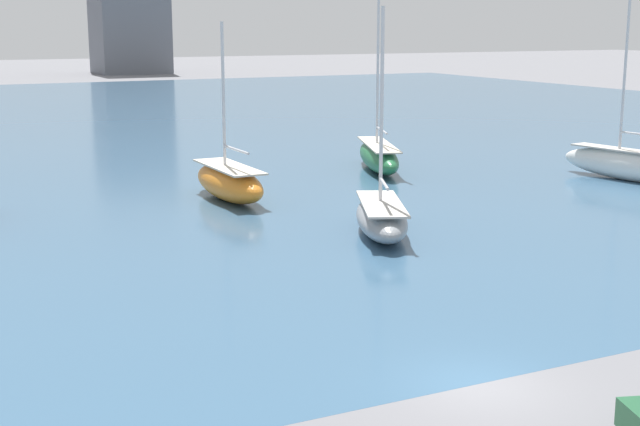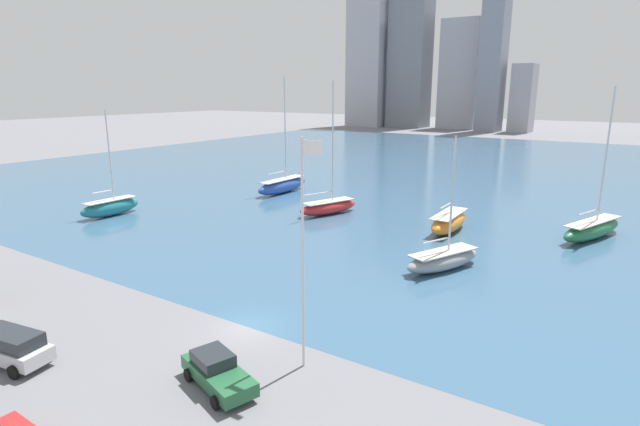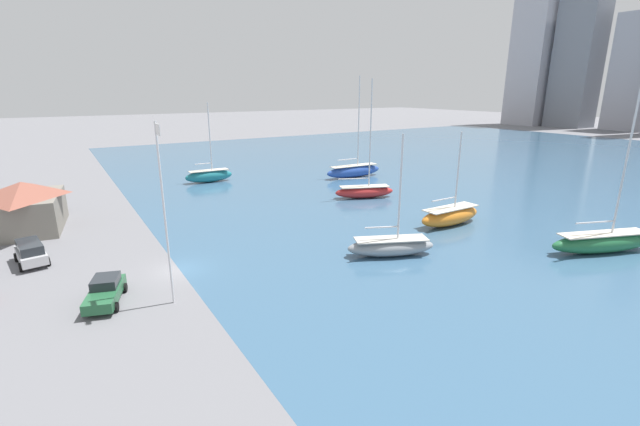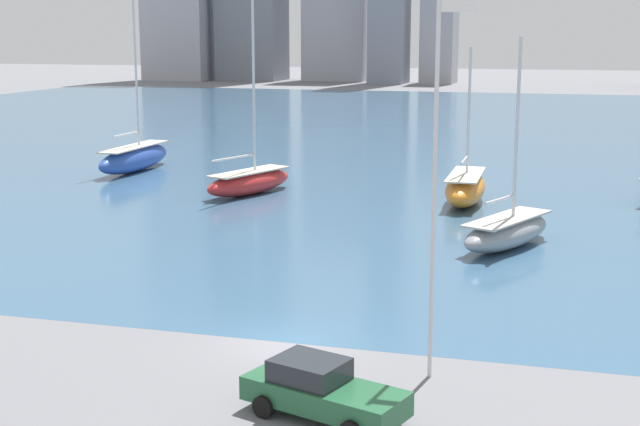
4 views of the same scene
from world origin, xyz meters
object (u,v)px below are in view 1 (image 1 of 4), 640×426
(sailboat_green, at_px, (379,156))
(sailboat_gray, at_px, (381,217))
(sailboat_white, at_px, (628,164))
(sailboat_orange, at_px, (229,182))

(sailboat_green, bearing_deg, sailboat_gray, -98.96)
(sailboat_white, relative_size, sailboat_gray, 1.27)
(sailboat_green, xyz_separation_m, sailboat_orange, (-13.13, -5.46, 0.03))
(sailboat_green, xyz_separation_m, sailboat_white, (12.60, -10.75, 0.07))
(sailboat_white, bearing_deg, sailboat_green, 130.45)
(sailboat_green, distance_m, sailboat_gray, 19.55)
(sailboat_gray, distance_m, sailboat_orange, 12.06)
(sailboat_white, bearing_deg, sailboat_gray, -173.38)
(sailboat_green, xyz_separation_m, sailboat_gray, (-9.65, -17.00, -0.15))
(sailboat_green, distance_m, sailboat_white, 16.56)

